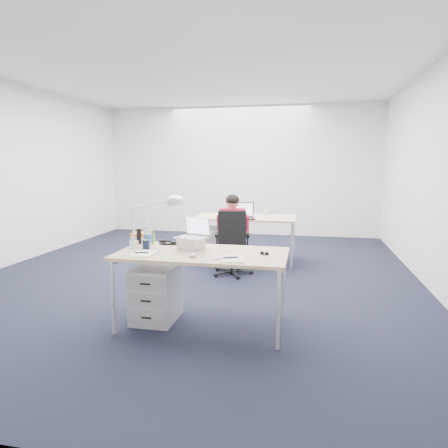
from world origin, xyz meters
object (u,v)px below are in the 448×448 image
(office_chair, at_px, (232,257))
(computer_mouse, at_px, (193,255))
(book_stack, at_px, (142,237))
(dark_laptop, at_px, (243,211))
(sunglasses, at_px, (264,254))
(desk_near, at_px, (202,257))
(headphones, at_px, (168,242))
(desk_lamp, at_px, (149,220))
(wireless_keyboard, at_px, (226,257))
(cordless_phone, at_px, (139,236))
(desk_far, at_px, (245,219))
(bear_figurine, at_px, (151,237))
(drawer_pedestal_far, at_px, (207,245))
(water_bottle, at_px, (148,235))
(far_cup, at_px, (266,213))
(silver_laptop, at_px, (191,234))
(can_koozie, at_px, (146,244))
(seated_person, at_px, (233,234))
(drawer_pedestal_near, at_px, (156,293))

(office_chair, height_order, computer_mouse, office_chair)
(book_stack, distance_m, dark_laptop, 2.12)
(office_chair, bearing_deg, sunglasses, -80.41)
(desk_near, relative_size, headphones, 7.05)
(headphones, height_order, desk_lamp, desk_lamp)
(wireless_keyboard, distance_m, desk_lamp, 0.90)
(cordless_phone, distance_m, dark_laptop, 2.20)
(desk_far, xyz_separation_m, cordless_phone, (-0.75, -2.36, 0.13))
(headphones, xyz_separation_m, desk_lamp, (-0.10, -0.26, 0.26))
(office_chair, relative_size, cordless_phone, 5.90)
(book_stack, bearing_deg, bear_figurine, -23.55)
(office_chair, height_order, drawer_pedestal_far, office_chair)
(desk_lamp, bearing_deg, headphones, 66.58)
(office_chair, bearing_deg, drawer_pedestal_far, 118.21)
(desk_near, xyz_separation_m, water_bottle, (-0.58, 0.08, 0.17))
(book_stack, height_order, far_cup, far_cup)
(desk_far, bearing_deg, cordless_phone, -107.73)
(office_chair, distance_m, silver_laptop, 1.80)
(cordless_phone, bearing_deg, computer_mouse, -30.43)
(sunglasses, bearing_deg, headphones, -176.28)
(office_chair, distance_m, drawer_pedestal_far, 0.88)
(desk_near, height_order, desk_lamp, desk_lamp)
(office_chair, distance_m, bear_figurine, 1.72)
(desk_far, height_order, desk_lamp, desk_lamp)
(silver_laptop, distance_m, book_stack, 0.65)
(office_chair, xyz_separation_m, water_bottle, (-0.52, -1.74, 0.60))
(desk_near, relative_size, desk_far, 1.00)
(dark_laptop, bearing_deg, sunglasses, -89.54)
(drawer_pedestal_far, relative_size, dark_laptop, 1.54)
(desk_near, bearing_deg, silver_laptop, 137.62)
(can_koozie, relative_size, dark_laptop, 0.29)
(silver_laptop, distance_m, cordless_phone, 0.62)
(desk_far, xyz_separation_m, seated_person, (-0.07, -0.64, -0.12))
(seated_person, xyz_separation_m, computer_mouse, (0.03, -2.17, 0.18))
(book_stack, bearing_deg, silver_laptop, -19.81)
(desk_lamp, bearing_deg, bear_figurine, 106.37)
(drawer_pedestal_far, xyz_separation_m, far_cup, (0.92, 0.19, 0.51))
(headphones, bearing_deg, seated_person, 96.57)
(headphones, bearing_deg, book_stack, -166.07)
(bear_figurine, bearing_deg, drawer_pedestal_far, 109.84)
(wireless_keyboard, height_order, headphones, headphones)
(drawer_pedestal_near, height_order, desk_lamp, desk_lamp)
(water_bottle, distance_m, far_cup, 2.77)
(bear_figurine, distance_m, desk_lamp, 0.32)
(drawer_pedestal_near, bearing_deg, can_koozie, -152.84)
(seated_person, distance_m, computer_mouse, 2.18)
(desk_far, xyz_separation_m, can_koozie, (-0.58, -2.61, 0.10))
(desk_lamp, bearing_deg, seated_person, 72.99)
(cordless_phone, xyz_separation_m, dark_laptop, (0.76, 2.06, 0.05))
(wireless_keyboard, xyz_separation_m, desk_lamp, (-0.82, 0.25, 0.27))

